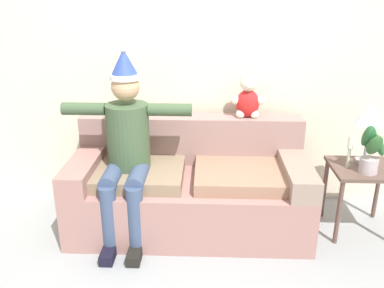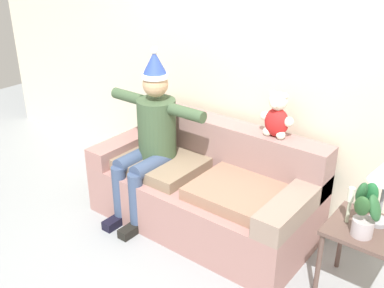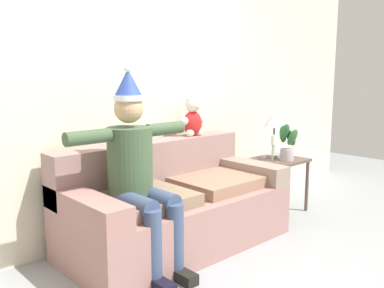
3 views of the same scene
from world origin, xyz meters
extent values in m
cube|color=beige|center=(0.00, 1.55, 1.35)|extent=(7.00, 0.10, 2.70)
cube|color=#9C706A|center=(0.00, 0.96, 0.23)|extent=(1.94, 0.92, 0.46)
cube|color=gray|center=(0.00, 1.30, 0.67)|extent=(1.94, 0.24, 0.42)
cube|color=#9F706A|center=(-0.86, 0.96, 0.54)|extent=(0.22, 0.92, 0.17)
cube|color=gray|center=(0.86, 0.96, 0.54)|extent=(0.22, 0.92, 0.17)
cube|color=#857059|center=(-0.44, 0.91, 0.51)|extent=(0.78, 0.65, 0.10)
cube|color=#946E59|center=(0.44, 0.91, 0.51)|extent=(0.78, 0.65, 0.10)
cylinder|color=#3D5538|center=(-0.49, 0.94, 0.82)|extent=(0.34, 0.34, 0.52)
sphere|color=tan|center=(-0.49, 0.94, 1.22)|extent=(0.22, 0.22, 0.22)
cylinder|color=white|center=(-0.49, 0.94, 1.29)|extent=(0.23, 0.23, 0.04)
cone|color=#2D469D|center=(-0.49, 0.94, 1.40)|extent=(0.21, 0.21, 0.20)
sphere|color=white|center=(-0.49, 0.94, 1.50)|extent=(0.06, 0.06, 0.06)
cylinder|color=#3B4C6D|center=(-0.59, 0.74, 0.56)|extent=(0.14, 0.40, 0.14)
cylinder|color=#3B4C6D|center=(-0.59, 0.54, 0.28)|extent=(0.13, 0.13, 0.56)
cube|color=black|center=(-0.59, 0.46, 0.04)|extent=(0.10, 0.24, 0.08)
cylinder|color=#3B4C6D|center=(-0.39, 0.74, 0.56)|extent=(0.14, 0.40, 0.14)
cylinder|color=#3B4C6D|center=(-0.39, 0.54, 0.28)|extent=(0.13, 0.13, 0.56)
cube|color=black|center=(-0.39, 0.46, 0.04)|extent=(0.10, 0.24, 0.08)
cylinder|color=#3D5538|center=(-0.83, 0.94, 1.04)|extent=(0.34, 0.10, 0.10)
cylinder|color=#3D5538|center=(-0.15, 0.94, 1.04)|extent=(0.34, 0.10, 0.10)
ellipsoid|color=red|center=(0.49, 1.30, 1.00)|extent=(0.20, 0.16, 0.24)
sphere|color=white|center=(0.49, 1.30, 1.18)|extent=(0.15, 0.15, 0.15)
sphere|color=white|center=(0.49, 1.24, 1.17)|extent=(0.07, 0.07, 0.07)
sphere|color=white|center=(0.43, 1.30, 1.23)|extent=(0.05, 0.05, 0.05)
sphere|color=white|center=(0.54, 1.30, 1.23)|extent=(0.05, 0.05, 0.05)
sphere|color=white|center=(0.38, 1.30, 1.03)|extent=(0.08, 0.08, 0.08)
sphere|color=white|center=(0.43, 1.27, 0.91)|extent=(0.08, 0.08, 0.08)
sphere|color=white|center=(0.59, 1.30, 1.03)|extent=(0.08, 0.08, 0.08)
sphere|color=white|center=(0.55, 1.27, 0.91)|extent=(0.08, 0.08, 0.08)
cube|color=brown|center=(1.41, 0.94, 0.56)|extent=(0.52, 0.48, 0.03)
cylinder|color=brown|center=(1.18, 0.73, 0.27)|extent=(0.04, 0.04, 0.55)
cylinder|color=brown|center=(1.18, 1.15, 0.27)|extent=(0.04, 0.04, 0.55)
cylinder|color=brown|center=(1.64, 1.15, 0.27)|extent=(0.04, 0.04, 0.55)
cylinder|color=#94969C|center=(1.44, 1.04, 0.59)|extent=(0.14, 0.14, 0.03)
cylinder|color=gray|center=(1.44, 1.04, 0.76)|extent=(0.02, 0.02, 0.30)
cone|color=silver|center=(1.44, 1.04, 1.00)|extent=(0.24, 0.24, 0.18)
cylinder|color=#B6AAAE|center=(1.40, 0.84, 0.64)|extent=(0.14, 0.14, 0.12)
ellipsoid|color=#295C31|center=(1.45, 0.83, 0.81)|extent=(0.14, 0.12, 0.19)
ellipsoid|color=#1D5E2F|center=(1.39, 0.89, 0.85)|extent=(0.11, 0.08, 0.19)
ellipsoid|color=#22552C|center=(1.35, 0.84, 0.88)|extent=(0.10, 0.16, 0.21)
ellipsoid|color=#2D5B2D|center=(1.39, 0.77, 0.83)|extent=(0.14, 0.12, 0.21)
cylinder|color=beige|center=(1.27, 0.92, 0.66)|extent=(0.02, 0.02, 0.17)
cylinder|color=white|center=(1.27, 0.92, 0.80)|extent=(0.04, 0.04, 0.10)
camera|label=1|loc=(0.15, -2.10, 1.90)|focal=37.98mm
camera|label=2|loc=(2.03, -1.78, 2.38)|focal=42.49mm
camera|label=3|loc=(-2.23, -1.63, 1.46)|focal=39.01mm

